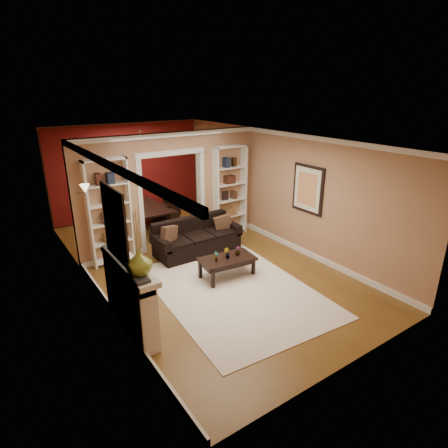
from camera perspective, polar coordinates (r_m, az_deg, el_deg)
floor at (r=8.36m, az=-3.88°, el=-5.74°), size 8.00×8.00×0.00m
ceiling at (r=7.58m, az=-4.37°, el=12.95°), size 8.00×8.00×0.00m
wall_back at (r=11.40m, az=-14.41°, el=7.92°), size 8.00×0.00×8.00m
wall_front at (r=5.07m, az=19.61°, el=-8.03°), size 8.00×0.00×8.00m
wall_left at (r=7.07m, az=-20.04°, el=-0.03°), size 0.00×8.00×8.00m
wall_right at (r=9.15m, az=8.19°, el=5.44°), size 0.00×8.00×8.00m
partition_wall at (r=8.89m, az=-8.04°, el=5.00°), size 4.50×0.15×2.70m
red_back_panel at (r=11.38m, az=-14.34°, el=7.75°), size 4.44×0.04×2.64m
dining_window at (r=11.30m, az=-14.37°, el=8.86°), size 0.78×0.03×0.98m
area_rug at (r=7.23m, az=1.55°, el=-10.05°), size 2.89×3.87×0.01m
sofa at (r=8.66m, az=-4.13°, el=-1.93°), size 2.02×0.87×0.79m
pillow_left at (r=8.26m, az=-8.39°, el=-1.60°), size 0.46×0.33×0.46m
pillow_right at (r=8.93m, az=-0.14°, el=0.13°), size 0.42×0.23×0.40m
coffee_table at (r=7.63m, az=0.47°, el=-6.60°), size 1.16×0.72×0.42m
plant_left at (r=7.36m, az=-1.18°, el=-4.93°), size 0.13×0.11×0.21m
plant_center at (r=7.49m, az=0.47°, el=-4.47°), size 0.14×0.15×0.21m
plant_right at (r=7.63m, az=2.07°, el=-4.10°), size 0.11×0.11×0.18m
bookshelf_left at (r=8.25m, az=-17.09°, el=1.65°), size 0.90×0.30×2.30m
bookshelf_right at (r=9.56m, az=0.84°, el=5.03°), size 0.90×0.30×2.30m
fireplace at (r=6.11m, az=-13.96°, el=-10.59°), size 0.32×1.70×1.16m
vase at (r=5.36m, az=-12.82°, el=-5.72°), size 0.45×0.45×0.38m
mirror at (r=5.56m, az=-16.34°, el=-0.05°), size 0.03×0.95×1.10m
wall_sconce at (r=7.47m, az=-20.85°, el=4.78°), size 0.18×0.18×0.22m
framed_art at (r=8.39m, az=12.63°, el=5.21°), size 0.04×0.85×1.05m
dining_table at (r=10.43m, az=-11.71°, el=1.04°), size 1.73×0.96×0.61m
dining_chair_nw at (r=9.93m, az=-14.00°, el=0.81°), size 0.59×0.59×0.91m
dining_chair_ne at (r=10.34m, az=-8.30°, el=1.74°), size 0.43×0.43×0.83m
dining_chair_sw at (r=10.47m, az=-15.17°, el=1.66°), size 0.44×0.44×0.89m
dining_chair_se at (r=10.85m, az=-9.72°, el=2.69°), size 0.56×0.56×0.88m
chandelier at (r=10.09m, az=-12.11°, el=10.46°), size 0.50×0.50×0.30m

